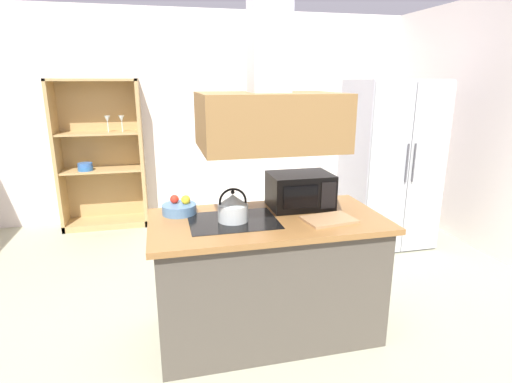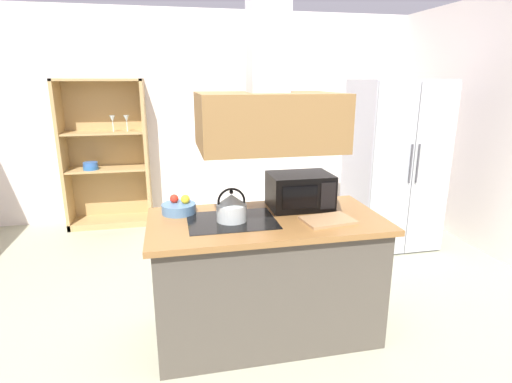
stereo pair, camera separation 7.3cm
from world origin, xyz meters
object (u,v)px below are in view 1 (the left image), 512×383
at_px(microwave, 300,190).
at_px(cutting_board, 329,220).
at_px(refrigerator, 389,164).
at_px(dish_cabinet, 102,163).
at_px(kettle, 233,207).
at_px(fruit_bowl, 179,208).

bearing_deg(microwave, cutting_board, -75.11).
height_order(refrigerator, dish_cabinet, dish_cabinet).
distance_m(refrigerator, dish_cabinet, 3.49).
height_order(kettle, microwave, microwave).
xyz_separation_m(refrigerator, microwave, (-1.48, -1.20, 0.11)).
relative_size(dish_cabinet, microwave, 4.02).
bearing_deg(fruit_bowl, refrigerator, 25.83).
relative_size(cutting_board, fruit_bowl, 1.39).
xyz_separation_m(refrigerator, fruit_bowl, (-2.38, -1.15, 0.02)).
bearing_deg(cutting_board, kettle, 167.02).
height_order(microwave, fruit_bowl, microwave).
distance_m(cutting_board, microwave, 0.38).
distance_m(dish_cabinet, fruit_bowl, 2.64).
xyz_separation_m(refrigerator, cutting_board, (-1.39, -1.55, -0.01)).
relative_size(refrigerator, microwave, 4.00).
relative_size(refrigerator, dish_cabinet, 1.00).
distance_m(refrigerator, fruit_bowl, 2.64).
height_order(dish_cabinet, fruit_bowl, dish_cabinet).
bearing_deg(cutting_board, fruit_bowl, 158.13).
distance_m(kettle, microwave, 0.58).
bearing_deg(fruit_bowl, dish_cabinet, 108.51).
distance_m(refrigerator, kettle, 2.47).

